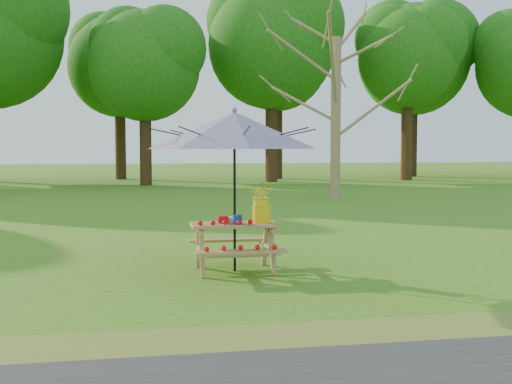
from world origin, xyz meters
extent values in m
plane|color=#397315|center=(0.00, 0.00, 0.00)|extent=(120.00, 120.00, 0.00)
cube|color=olive|center=(0.00, -2.80, 0.00)|extent=(120.00, 1.20, 0.01)
cylinder|color=olive|center=(3.00, 11.68, 2.62)|extent=(0.40, 0.40, 5.23)
cube|color=#956943|center=(-1.95, 0.50, 0.65)|extent=(1.20, 0.62, 0.04)
cube|color=#956943|center=(-1.95, -0.05, 0.36)|extent=(1.20, 0.22, 0.04)
cube|color=#956943|center=(-1.95, 1.05, 0.36)|extent=(1.20, 0.22, 0.04)
cylinder|color=black|center=(-1.95, 0.50, 1.12)|extent=(0.04, 0.04, 2.25)
cone|color=teal|center=(-1.95, 0.50, 1.95)|extent=(2.37, 2.37, 0.50)
sphere|color=teal|center=(-1.95, 0.50, 2.23)|extent=(0.08, 0.08, 0.08)
cube|color=red|center=(-2.10, 0.55, 0.72)|extent=(0.14, 0.12, 0.10)
cylinder|color=#123497|center=(-1.92, 0.39, 0.74)|extent=(0.13, 0.13, 0.13)
cube|color=white|center=(-1.99, 0.66, 0.71)|extent=(0.13, 0.13, 0.07)
cylinder|color=yellow|center=(-1.56, 0.53, 0.80)|extent=(0.25, 0.25, 0.25)
imported|color=yellow|center=(-1.56, 0.53, 1.05)|extent=(0.39, 0.35, 0.38)
camera|label=1|loc=(-3.24, -8.21, 1.72)|focal=45.00mm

